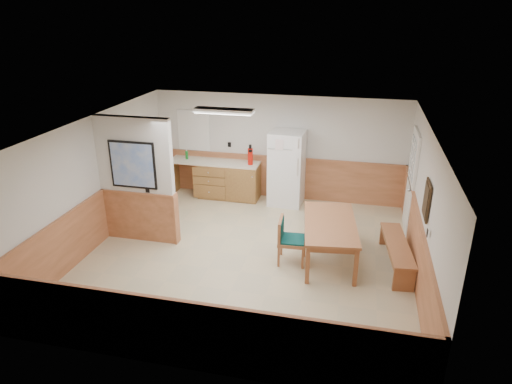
% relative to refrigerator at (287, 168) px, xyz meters
% --- Properties ---
extents(ground, '(6.00, 6.00, 0.00)m').
position_rel_refrigerator_xyz_m(ground, '(-0.28, -2.63, -0.87)').
color(ground, '#BFB089').
rests_on(ground, ground).
extents(ceiling, '(6.00, 6.00, 0.02)m').
position_rel_refrigerator_xyz_m(ceiling, '(-0.28, -2.63, 1.63)').
color(ceiling, silver).
rests_on(ceiling, back_wall).
extents(back_wall, '(6.00, 0.02, 2.50)m').
position_rel_refrigerator_xyz_m(back_wall, '(-0.28, 0.37, 0.38)').
color(back_wall, silver).
rests_on(back_wall, ground).
extents(right_wall, '(0.02, 6.00, 2.50)m').
position_rel_refrigerator_xyz_m(right_wall, '(2.72, -2.63, 0.38)').
color(right_wall, silver).
rests_on(right_wall, ground).
extents(left_wall, '(0.02, 6.00, 2.50)m').
position_rel_refrigerator_xyz_m(left_wall, '(-3.28, -2.63, 0.38)').
color(left_wall, silver).
rests_on(left_wall, ground).
extents(wainscot_back, '(6.00, 0.04, 1.00)m').
position_rel_refrigerator_xyz_m(wainscot_back, '(-0.28, 0.35, -0.37)').
color(wainscot_back, '#C2774D').
rests_on(wainscot_back, ground).
extents(wainscot_right, '(0.04, 6.00, 1.00)m').
position_rel_refrigerator_xyz_m(wainscot_right, '(2.70, -2.63, -0.37)').
color(wainscot_right, '#C2774D').
rests_on(wainscot_right, ground).
extents(wainscot_left, '(0.04, 6.00, 1.00)m').
position_rel_refrigerator_xyz_m(wainscot_left, '(-3.26, -2.63, -0.37)').
color(wainscot_left, '#C2774D').
rests_on(wainscot_left, ground).
extents(partition_wall, '(1.50, 0.20, 2.50)m').
position_rel_refrigerator_xyz_m(partition_wall, '(-2.53, -2.43, 0.36)').
color(partition_wall, silver).
rests_on(partition_wall, ground).
extents(kitchen_counter, '(2.20, 0.61, 1.00)m').
position_rel_refrigerator_xyz_m(kitchen_counter, '(-1.49, 0.05, -0.41)').
color(kitchen_counter, olive).
rests_on(kitchen_counter, ground).
extents(exterior_door, '(0.07, 1.02, 2.15)m').
position_rel_refrigerator_xyz_m(exterior_door, '(2.68, -0.73, 0.18)').
color(exterior_door, white).
rests_on(exterior_door, ground).
extents(kitchen_window, '(0.80, 0.04, 1.00)m').
position_rel_refrigerator_xyz_m(kitchen_window, '(-2.38, 0.35, 0.68)').
color(kitchen_window, white).
rests_on(kitchen_window, back_wall).
extents(wall_painting, '(0.04, 0.50, 0.60)m').
position_rel_refrigerator_xyz_m(wall_painting, '(2.69, -2.93, 0.68)').
color(wall_painting, '#322314').
rests_on(wall_painting, right_wall).
extents(fluorescent_fixture, '(1.20, 0.30, 0.09)m').
position_rel_refrigerator_xyz_m(fluorescent_fixture, '(-1.08, -1.33, 1.57)').
color(fluorescent_fixture, white).
rests_on(fluorescent_fixture, ceiling).
extents(refrigerator, '(0.81, 0.74, 1.75)m').
position_rel_refrigerator_xyz_m(refrigerator, '(0.00, 0.00, 0.00)').
color(refrigerator, white).
rests_on(refrigerator, ground).
extents(dining_table, '(1.14, 1.93, 0.75)m').
position_rel_refrigerator_xyz_m(dining_table, '(1.20, -2.40, -0.22)').
color(dining_table, '#A7613D').
rests_on(dining_table, ground).
extents(dining_bench, '(0.56, 1.73, 0.45)m').
position_rel_refrigerator_xyz_m(dining_bench, '(2.40, -2.37, -0.53)').
color(dining_bench, '#A7613D').
rests_on(dining_bench, ground).
extents(dining_chair, '(0.71, 0.52, 0.85)m').
position_rel_refrigerator_xyz_m(dining_chair, '(0.46, -2.65, -0.38)').
color(dining_chair, '#A7613D').
rests_on(dining_chair, ground).
extents(fire_extinguisher, '(0.15, 0.15, 0.48)m').
position_rel_refrigerator_xyz_m(fire_extinguisher, '(-0.87, 0.01, 0.24)').
color(fire_extinguisher, red).
rests_on(fire_extinguisher, kitchen_counter).
extents(soap_bottle, '(0.08, 0.08, 0.21)m').
position_rel_refrigerator_xyz_m(soap_bottle, '(-2.48, 0.06, 0.13)').
color(soap_bottle, '#167C26').
rests_on(soap_bottle, kitchen_counter).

